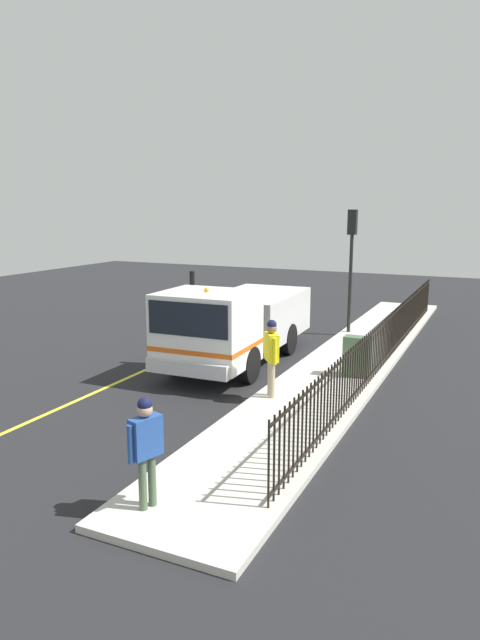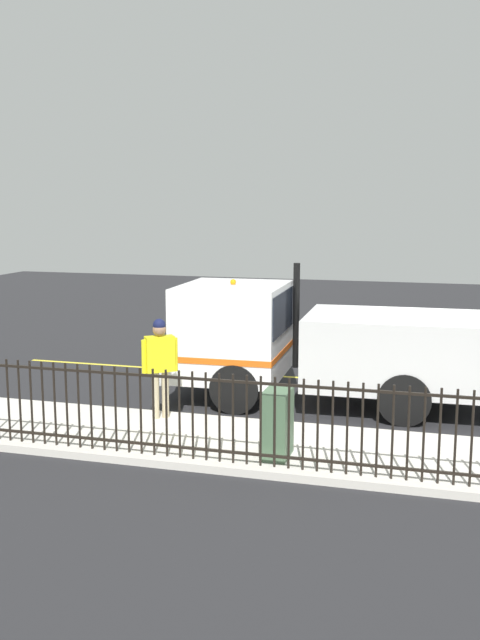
{
  "view_description": "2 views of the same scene",
  "coord_description": "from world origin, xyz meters",
  "px_view_note": "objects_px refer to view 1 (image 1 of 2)",
  "views": [
    {
      "loc": [
        7.0,
        -16.02,
        4.47
      ],
      "look_at": [
        0.57,
        -2.34,
        1.46
      ],
      "focal_mm": 31.82,
      "sensor_mm": 36.0,
      "label": 1
    },
    {
      "loc": [
        14.08,
        0.57,
        4.0
      ],
      "look_at": [
        0.43,
        -3.27,
        1.68
      ],
      "focal_mm": 40.49,
      "sensor_mm": 36.0,
      "label": 2
    }
  ],
  "objects_px": {
    "traffic_cone": "(195,341)",
    "utility_cabinet": "(356,356)",
    "work_truck": "(233,321)",
    "worker_standing": "(272,350)",
    "traffic_light_near": "(352,246)",
    "pedestrian_distant": "(146,441)"
  },
  "relations": [
    {
      "from": "traffic_cone",
      "to": "utility_cabinet",
      "type": "bearing_deg",
      "value": -9.19
    },
    {
      "from": "work_truck",
      "to": "utility_cabinet",
      "type": "relative_size",
      "value": 6.33
    },
    {
      "from": "work_truck",
      "to": "worker_standing",
      "type": "bearing_deg",
      "value": 129.93
    },
    {
      "from": "work_truck",
      "to": "traffic_light_near",
      "type": "relative_size",
      "value": 1.56
    },
    {
      "from": "work_truck",
      "to": "traffic_cone",
      "type": "height_order",
      "value": "work_truck"
    },
    {
      "from": "pedestrian_distant",
      "to": "utility_cabinet",
      "type": "height_order",
      "value": "pedestrian_distant"
    },
    {
      "from": "work_truck",
      "to": "traffic_light_near",
      "type": "xyz_separation_m",
      "value": [
        2.01,
        5.26,
        1.84
      ]
    },
    {
      "from": "worker_standing",
      "to": "traffic_light_near",
      "type": "relative_size",
      "value": 0.43
    },
    {
      "from": "work_truck",
      "to": "worker_standing",
      "type": "height_order",
      "value": "work_truck"
    },
    {
      "from": "pedestrian_distant",
      "to": "utility_cabinet",
      "type": "distance_m",
      "value": 8.0
    },
    {
      "from": "worker_standing",
      "to": "pedestrian_distant",
      "type": "xyz_separation_m",
      "value": [
        0.24,
        -5.41,
        -0.08
      ]
    },
    {
      "from": "work_truck",
      "to": "traffic_cone",
      "type": "distance_m",
      "value": 2.24
    },
    {
      "from": "work_truck",
      "to": "worker_standing",
      "type": "relative_size",
      "value": 3.65
    },
    {
      "from": "traffic_light_near",
      "to": "traffic_cone",
      "type": "distance_m",
      "value": 6.41
    },
    {
      "from": "work_truck",
      "to": "utility_cabinet",
      "type": "height_order",
      "value": "work_truck"
    },
    {
      "from": "traffic_light_near",
      "to": "traffic_cone",
      "type": "xyz_separation_m",
      "value": [
        -3.8,
        -4.33,
        -2.81
      ]
    },
    {
      "from": "utility_cabinet",
      "to": "traffic_cone",
      "type": "relative_size",
      "value": 1.55
    },
    {
      "from": "utility_cabinet",
      "to": "pedestrian_distant",
      "type": "bearing_deg",
      "value": -98.32
    },
    {
      "from": "pedestrian_distant",
      "to": "traffic_cone",
      "type": "xyz_separation_m",
      "value": [
        -4.19,
        8.76,
        -0.82
      ]
    },
    {
      "from": "worker_standing",
      "to": "utility_cabinet",
      "type": "height_order",
      "value": "worker_standing"
    },
    {
      "from": "pedestrian_distant",
      "to": "traffic_cone",
      "type": "height_order",
      "value": "pedestrian_distant"
    },
    {
      "from": "worker_standing",
      "to": "traffic_light_near",
      "type": "height_order",
      "value": "traffic_light_near"
    }
  ]
}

